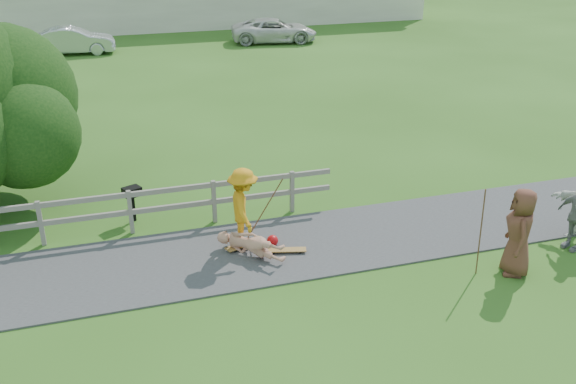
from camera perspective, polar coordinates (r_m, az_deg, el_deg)
name	(u,v)px	position (r m, az deg, el deg)	size (l,w,h in m)	color
ground	(247,291)	(13.18, -3.66, -8.80)	(260.00, 260.00, 0.00)	#2E5819
path	(231,255)	(14.42, -5.10, -5.64)	(34.00, 3.00, 0.04)	#353537
fence	(10,220)	(15.64, -23.45, -2.32)	(15.05, 0.10, 1.10)	#66625A
skater_rider	(243,212)	(14.33, -3.98, -1.75)	(1.19, 0.68, 1.84)	orange
skater_fallen	(251,245)	(14.24, -3.34, -4.70)	(1.66, 0.40, 0.61)	tan
spectator_c	(519,232)	(14.15, 19.88, -3.38)	(0.94, 0.61, 1.93)	brown
car_silver	(73,41)	(36.53, -18.58, 12.63)	(1.49, 4.27, 1.41)	#B2B4BA
car_white	(274,30)	(37.94, -1.24, 14.17)	(2.25, 4.88, 1.36)	silver
bbq	(133,204)	(16.22, -13.59, -1.06)	(0.41, 0.32, 0.90)	black
longboard_rider	(245,246)	(14.72, -3.88, -4.79)	(0.95, 0.23, 0.11)	brown
longboard_fallen	(287,252)	(14.46, -0.13, -5.32)	(0.88, 0.21, 0.10)	brown
helmet	(273,241)	(14.75, -1.39, -4.34)	(0.26, 0.26, 0.26)	#B40C10
pole_rider	(265,204)	(14.84, -2.08, -1.10)	(0.03, 0.03, 1.68)	brown
pole_spec_left	(481,233)	(13.84, 16.74, -3.47)	(0.03, 0.03, 1.96)	brown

